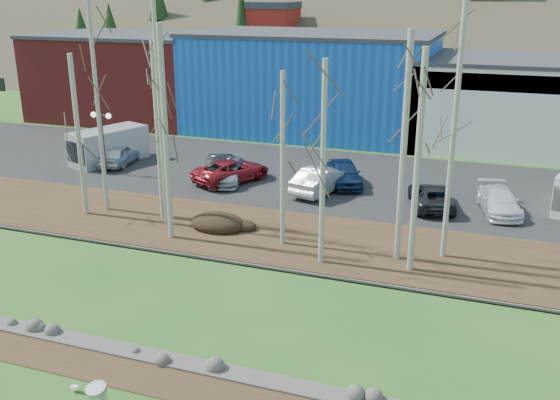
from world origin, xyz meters
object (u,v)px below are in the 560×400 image
at_px(seagull, 75,388).
at_px(car_6, 431,196).
at_px(car_1, 221,164).
at_px(car_4, 344,173).
at_px(street_lamp, 102,126).
at_px(car_3, 228,172).
at_px(car_7, 499,201).
at_px(van_grey, 106,146).
at_px(car_0, 120,155).
at_px(car_5, 321,180).
at_px(car_2, 232,171).

relative_size(seagull, car_6, 0.08).
relative_size(car_1, car_4, 0.98).
distance_m(street_lamp, car_3, 8.85).
relative_size(seagull, car_7, 0.09).
relative_size(street_lamp, car_3, 0.89).
distance_m(car_3, van_grey, 10.04).
distance_m(car_1, car_3, 1.58).
height_order(seagull, car_0, car_0).
relative_size(car_4, van_grey, 0.78).
xyz_separation_m(seagull, car_5, (1.72, 21.16, 0.78)).
bearing_deg(car_3, car_6, -14.68).
distance_m(seagull, car_7, 24.11).
height_order(seagull, street_lamp, street_lamp).
bearing_deg(car_7, car_6, 171.29).
bearing_deg(street_lamp, car_0, 103.01).
xyz_separation_m(car_4, car_5, (-0.89, -1.97, 0.03)).
xyz_separation_m(car_0, van_grey, (-1.17, 0.18, 0.46)).
bearing_deg(seagull, van_grey, 134.17).
distance_m(car_2, car_4, 7.06).
xyz_separation_m(car_1, car_2, (1.21, -1.07, -0.01)).
distance_m(seagull, car_2, 21.79).
height_order(car_2, car_4, car_4).
relative_size(car_2, car_4, 1.15).
bearing_deg(seagull, street_lamp, 134.12).
bearing_deg(seagull, car_1, 115.46).
xyz_separation_m(car_1, car_3, (1.04, -1.19, -0.06)).
height_order(car_3, car_6, car_3).
distance_m(car_6, van_grey, 22.61).
bearing_deg(car_0, car_6, 166.24).
bearing_deg(van_grey, car_2, 12.83).
distance_m(car_4, car_5, 2.16).
bearing_deg(car_6, street_lamp, -14.56).
height_order(car_2, car_3, car_2).
relative_size(street_lamp, car_0, 0.98).
height_order(seagull, car_6, car_6).
height_order(car_4, van_grey, van_grey).
xyz_separation_m(seagull, car_6, (8.20, 20.71, 0.63)).
distance_m(car_0, car_2, 9.00).
relative_size(car_6, car_7, 1.02).
bearing_deg(car_0, street_lamp, 89.52).
bearing_deg(car_0, car_7, 167.60).
xyz_separation_m(car_2, van_grey, (-10.10, 1.27, 0.45)).
relative_size(seagull, car_4, 0.09).
bearing_deg(car_6, car_5, -19.59).
bearing_deg(car_5, car_2, 11.84).
xyz_separation_m(car_0, car_6, (21.36, -1.74, -0.07)).
bearing_deg(van_grey, car_0, 11.03).
distance_m(seagull, car_6, 22.29).
relative_size(car_0, car_5, 0.86).
relative_size(street_lamp, car_4, 0.90).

